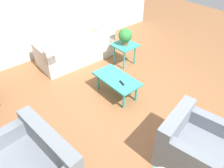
{
  "coord_description": "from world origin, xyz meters",
  "views": [
    {
      "loc": [
        -2.35,
        2.47,
        3.11
      ],
      "look_at": [
        0.21,
        0.29,
        0.55
      ],
      "focal_mm": 35.0,
      "sensor_mm": 36.0,
      "label": 1
    }
  ],
  "objects_px": {
    "armchair": "(190,145)",
    "potted_plant": "(125,36)",
    "side_table_plant": "(125,47)",
    "coffee_table": "(117,80)",
    "loveseat": "(35,167)",
    "sofa": "(77,51)"
  },
  "relations": [
    {
      "from": "armchair",
      "to": "potted_plant",
      "type": "bearing_deg",
      "value": 55.33
    },
    {
      "from": "armchair",
      "to": "side_table_plant",
      "type": "relative_size",
      "value": 1.96
    },
    {
      "from": "side_table_plant",
      "to": "coffee_table",
      "type": "bearing_deg",
      "value": 129.6
    },
    {
      "from": "coffee_table",
      "to": "potted_plant",
      "type": "relative_size",
      "value": 2.45
    },
    {
      "from": "armchair",
      "to": "coffee_table",
      "type": "height_order",
      "value": "armchair"
    },
    {
      "from": "armchair",
      "to": "loveseat",
      "type": "bearing_deg",
      "value": 137.5
    },
    {
      "from": "coffee_table",
      "to": "sofa",
      "type": "bearing_deg",
      "value": -4.74
    },
    {
      "from": "loveseat",
      "to": "coffee_table",
      "type": "distance_m",
      "value": 2.31
    },
    {
      "from": "sofa",
      "to": "armchair",
      "type": "height_order",
      "value": "armchair"
    },
    {
      "from": "armchair",
      "to": "loveseat",
      "type": "relative_size",
      "value": 0.79
    },
    {
      "from": "armchair",
      "to": "coffee_table",
      "type": "relative_size",
      "value": 1.07
    },
    {
      "from": "loveseat",
      "to": "potted_plant",
      "type": "relative_size",
      "value": 3.33
    },
    {
      "from": "armchair",
      "to": "sofa",
      "type": "bearing_deg",
      "value": 73.46
    },
    {
      "from": "loveseat",
      "to": "sofa",
      "type": "bearing_deg",
      "value": 131.77
    },
    {
      "from": "loveseat",
      "to": "potted_plant",
      "type": "distance_m",
      "value": 3.59
    },
    {
      "from": "potted_plant",
      "to": "side_table_plant",
      "type": "bearing_deg",
      "value": 0.0
    },
    {
      "from": "loveseat",
      "to": "coffee_table",
      "type": "height_order",
      "value": "loveseat"
    },
    {
      "from": "sofa",
      "to": "loveseat",
      "type": "relative_size",
      "value": 1.44
    },
    {
      "from": "sofa",
      "to": "loveseat",
      "type": "distance_m",
      "value": 3.44
    },
    {
      "from": "loveseat",
      "to": "armchair",
      "type": "bearing_deg",
      "value": 53.41
    },
    {
      "from": "sofa",
      "to": "loveseat",
      "type": "xyz_separation_m",
      "value": [
        -2.52,
        2.34,
        0.03
      ]
    },
    {
      "from": "sofa",
      "to": "coffee_table",
      "type": "bearing_deg",
      "value": 86.87
    }
  ]
}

